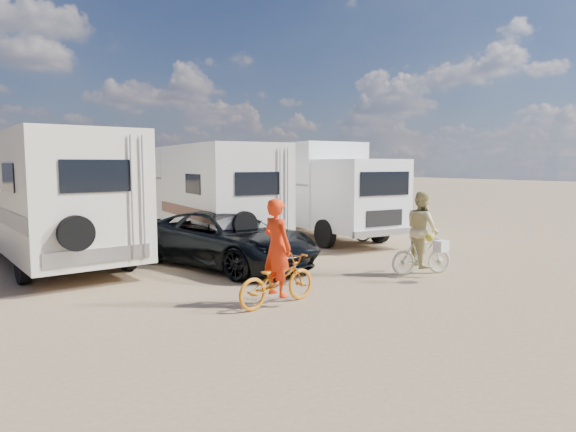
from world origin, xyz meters
TOP-DOWN VIEW (x-y plane):
  - ground at (0.00, 0.00)m, footprint 140.00×140.00m
  - rv_main at (-0.19, 6.68)m, footprint 2.98×7.03m
  - rv_left at (-4.76, 6.71)m, footprint 2.78×7.62m
  - box_truck at (3.77, 6.34)m, footprint 3.13×7.62m
  - dark_suv at (-1.34, 3.52)m, footprint 3.47×5.42m
  - bike_man at (-2.34, -0.15)m, footprint 1.81×0.80m
  - bike_woman at (1.89, 0.03)m, footprint 1.55×0.96m
  - rider_man at (-2.34, -0.15)m, footprint 0.50×0.69m
  - rider_woman at (1.89, 0.03)m, footprint 0.95×1.05m
  - bike_parked at (3.82, 4.79)m, footprint 1.82×1.44m
  - cooler at (-0.23, 2.60)m, footprint 0.61×0.51m
  - crate at (0.29, 3.38)m, footprint 0.49×0.49m

SIDE VIEW (x-z plane):
  - ground at x=0.00m, z-range 0.00..0.00m
  - crate at x=0.29m, z-range 0.00..0.36m
  - cooler at x=-0.23m, z-range 0.00..0.43m
  - bike_woman at x=1.89m, z-range 0.00..0.90m
  - bike_man at x=-2.34m, z-range 0.00..0.92m
  - bike_parked at x=3.82m, z-range 0.00..0.92m
  - dark_suv at x=-1.34m, z-range 0.00..1.39m
  - rider_woman at x=1.89m, z-range 0.00..1.77m
  - rider_man at x=-2.34m, z-range 0.00..1.78m
  - rv_main at x=-0.19m, z-range 0.00..3.13m
  - box_truck at x=3.77m, z-range 0.00..3.30m
  - rv_left at x=-4.76m, z-range 0.00..3.33m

